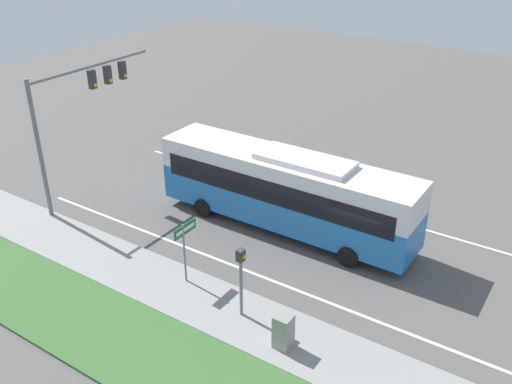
{
  "coord_description": "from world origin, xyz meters",
  "views": [
    {
      "loc": [
        -19.41,
        -7.49,
        13.53
      ],
      "look_at": [
        -0.65,
        4.91,
        1.93
      ],
      "focal_mm": 40.0,
      "sensor_mm": 36.0,
      "label": 1
    }
  ],
  "objects_px": {
    "bus": "(286,187)",
    "signal_gantry": "(78,103)",
    "utility_cabinet": "(283,331)",
    "pedestrian_signal": "(241,272)",
    "street_sign": "(185,242)"
  },
  "relations": [
    {
      "from": "street_sign",
      "to": "bus",
      "type": "bearing_deg",
      "value": -10.33
    },
    {
      "from": "bus",
      "to": "signal_gantry",
      "type": "distance_m",
      "value": 10.58
    },
    {
      "from": "bus",
      "to": "pedestrian_signal",
      "type": "height_order",
      "value": "bus"
    },
    {
      "from": "signal_gantry",
      "to": "utility_cabinet",
      "type": "bearing_deg",
      "value": -106.58
    },
    {
      "from": "bus",
      "to": "signal_gantry",
      "type": "relative_size",
      "value": 1.66
    },
    {
      "from": "pedestrian_signal",
      "to": "signal_gantry",
      "type": "bearing_deg",
      "value": 73.26
    },
    {
      "from": "signal_gantry",
      "to": "street_sign",
      "type": "height_order",
      "value": "signal_gantry"
    },
    {
      "from": "pedestrian_signal",
      "to": "utility_cabinet",
      "type": "height_order",
      "value": "pedestrian_signal"
    },
    {
      "from": "bus",
      "to": "pedestrian_signal",
      "type": "bearing_deg",
      "value": -162.83
    },
    {
      "from": "pedestrian_signal",
      "to": "utility_cabinet",
      "type": "bearing_deg",
      "value": -105.67
    },
    {
      "from": "bus",
      "to": "pedestrian_signal",
      "type": "xyz_separation_m",
      "value": [
        -6.29,
        -1.94,
        -0.1
      ]
    },
    {
      "from": "signal_gantry",
      "to": "utility_cabinet",
      "type": "distance_m",
      "value": 15.05
    },
    {
      "from": "bus",
      "to": "street_sign",
      "type": "xyz_separation_m",
      "value": [
        -5.74,
        1.05,
        -0.2
      ]
    },
    {
      "from": "bus",
      "to": "utility_cabinet",
      "type": "height_order",
      "value": "bus"
    },
    {
      "from": "street_sign",
      "to": "signal_gantry",
      "type": "bearing_deg",
      "value": 71.15
    }
  ]
}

